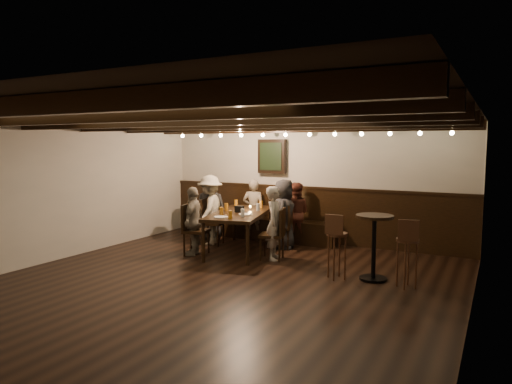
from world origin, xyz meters
The scene contains 27 objects.
room centered at (-0.29, 2.21, 1.07)m, with size 7.00×7.00×7.00m.
dining_table centered at (-0.77, 2.00, 0.69)m, with size 1.38×2.16×0.75m.
chair_left_near centered at (-1.58, 2.25, 0.28)m, with size 0.51×0.51×0.91m.
chair_left_far centered at (-1.35, 1.38, 0.28)m, with size 0.52×0.52×0.92m.
chair_right_near centered at (-0.19, 2.62, 0.26)m, with size 0.48×0.48×0.86m.
chair_right_far centered at (0.04, 1.75, 0.28)m, with size 0.50×0.50×0.90m.
person_bench_left centered at (-1.87, 2.64, 0.68)m, with size 0.67×0.43×1.36m, color #252527.
person_bench_centre centered at (-1.04, 3.01, 0.64)m, with size 0.47×0.31×1.28m, color gray.
person_bench_right centered at (-0.13, 3.10, 0.62)m, with size 0.61×0.47×1.25m, color #5D2B1F.
person_left_near centered at (-1.61, 2.24, 0.70)m, with size 0.90×0.52×1.40m, color #A29C89.
person_left_far centered at (-1.38, 1.37, 0.62)m, with size 0.73×0.30×1.25m, color gray.
person_right_near centered at (-0.16, 2.63, 0.67)m, with size 0.65×0.43×1.34m, color #262528.
person_right_far centered at (0.07, 1.76, 0.64)m, with size 0.47×0.31×1.28m, color #A29689.
pint_a centered at (-1.22, 2.61, 0.82)m, with size 0.07×0.07×0.14m, color #BF7219.
pint_b centered at (-0.69, 2.69, 0.82)m, with size 0.07×0.07×0.14m, color #BF7219.
pint_c centered at (-1.08, 2.02, 0.82)m, with size 0.07×0.07×0.14m, color #BF7219.
pint_d centered at (-0.53, 2.27, 0.82)m, with size 0.07×0.07×0.14m, color silver.
pint_e centered at (-0.87, 1.51, 0.82)m, with size 0.07×0.07×0.14m, color #BF7219.
pint_f centered at (-0.43, 1.52, 0.82)m, with size 0.07×0.07×0.14m, color silver.
pint_g centered at (-0.52, 1.24, 0.82)m, with size 0.07×0.07×0.14m, color #BF7219.
plate_near centered at (-0.73, 1.28, 0.76)m, with size 0.24×0.24×0.01m, color white.
plate_far centered at (-0.52, 1.76, 0.76)m, with size 0.24×0.24×0.01m, color white.
condiment_caddy centered at (-0.76, 1.95, 0.81)m, with size 0.15×0.10×0.12m, color black.
candle centered at (-0.73, 2.32, 0.77)m, with size 0.05×0.05×0.05m, color beige.
high_top_table centered at (1.89, 1.36, 0.64)m, with size 0.55×0.55×0.97m.
bar_stool_left centered at (1.39, 1.16, 0.37)m, with size 0.31×0.32×0.99m.
bar_stool_right centered at (2.39, 1.21, 0.37)m, with size 0.32×0.34×0.99m.
Camera 1 is at (3.49, -5.27, 2.01)m, focal length 32.00 mm.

